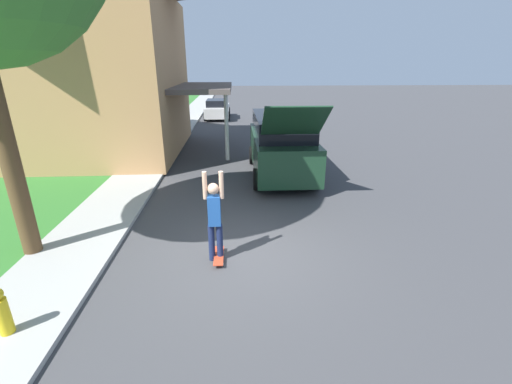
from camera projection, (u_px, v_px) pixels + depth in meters
ground_plane at (239, 252)px, 7.51m from camera, size 120.00×120.00×0.00m
lawn at (21, 174)px, 12.66m from camera, size 10.00×80.00×0.08m
sidewalk at (142, 172)px, 12.90m from camera, size 1.80×80.00×0.10m
house at (50, 33)px, 14.03m from camera, size 12.82×8.51×9.60m
suv_parked at (281, 144)px, 12.36m from camera, size 2.17×5.80×2.87m
car_down_street at (217, 109)px, 25.53m from camera, size 1.85×4.02×1.38m
skateboarder at (214, 216)px, 6.87m from camera, size 0.41×0.22×1.94m
skateboard at (219, 256)px, 7.20m from camera, size 0.21×0.79×0.10m
fire_hydrant at (2, 312)px, 5.00m from camera, size 0.20×0.20×0.77m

